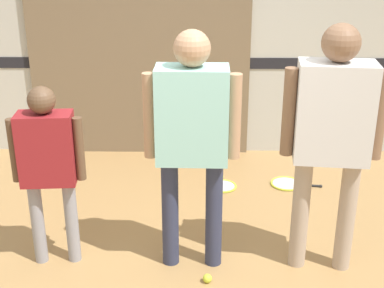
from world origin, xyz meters
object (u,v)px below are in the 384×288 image
(racket_second_spare, at_px, (288,184))
(tennis_ball_by_spare_racket, at_px, (220,177))
(person_instructor, at_px, (192,128))
(tennis_ball_near_instructor, at_px, (207,278))
(racket_spare_on_floor, at_px, (222,187))
(person_student_right, at_px, (332,126))
(person_student_left, at_px, (48,158))

(racket_second_spare, distance_m, tennis_ball_by_spare_racket, 0.68)
(person_instructor, xyz_separation_m, tennis_ball_near_instructor, (0.11, -0.25, -1.06))
(person_instructor, xyz_separation_m, racket_spare_on_floor, (0.28, 1.27, -1.09))
(person_student_right, xyz_separation_m, racket_second_spare, (-0.02, 1.38, -1.12))
(person_instructor, relative_size, person_student_right, 0.97)
(racket_spare_on_floor, bearing_deg, tennis_ball_by_spare_racket, -158.52)
(racket_spare_on_floor, xyz_separation_m, racket_second_spare, (0.66, 0.08, 0.00))
(racket_spare_on_floor, bearing_deg, person_instructor, 7.05)
(person_student_right, relative_size, tennis_ball_by_spare_racket, 27.57)
(person_student_right, relative_size, tennis_ball_near_instructor, 27.57)
(person_student_left, distance_m, tennis_ball_near_instructor, 1.43)
(racket_spare_on_floor, xyz_separation_m, tennis_ball_by_spare_racket, (-0.01, 0.18, 0.02))
(tennis_ball_by_spare_racket, bearing_deg, tennis_ball_near_instructor, -95.14)
(tennis_ball_near_instructor, distance_m, tennis_ball_by_spare_racket, 1.71)
(person_student_left, xyz_separation_m, tennis_ball_near_instructor, (1.14, -0.27, -0.82))
(racket_second_spare, bearing_deg, racket_spare_on_floor, -163.07)
(person_instructor, distance_m, racket_spare_on_floor, 1.70)
(person_student_left, bearing_deg, tennis_ball_by_spare_racket, 43.57)
(racket_second_spare, bearing_deg, person_student_left, -135.84)
(racket_second_spare, height_order, tennis_ball_by_spare_racket, tennis_ball_by_spare_racket)
(racket_spare_on_floor, height_order, tennis_ball_near_instructor, tennis_ball_near_instructor)
(racket_second_spare, bearing_deg, tennis_ball_by_spare_racket, -178.53)
(racket_spare_on_floor, bearing_deg, person_student_right, 47.18)
(racket_second_spare, bearing_deg, person_student_right, -79.14)
(person_student_left, bearing_deg, person_instructor, -5.20)
(tennis_ball_near_instructor, bearing_deg, racket_spare_on_floor, 83.99)
(person_student_left, xyz_separation_m, person_student_right, (1.99, -0.04, 0.27))
(person_student_right, bearing_deg, tennis_ball_by_spare_racket, -58.95)
(person_student_right, relative_size, racket_spare_on_floor, 3.53)
(tennis_ball_near_instructor, bearing_deg, tennis_ball_by_spare_racket, 84.86)
(person_student_left, distance_m, racket_spare_on_floor, 2.00)
(person_student_right, distance_m, tennis_ball_by_spare_racket, 1.96)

